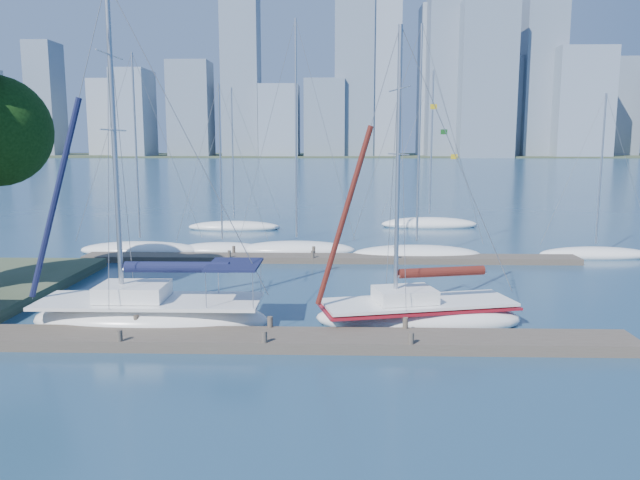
{
  "coord_description": "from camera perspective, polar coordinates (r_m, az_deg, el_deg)",
  "views": [
    {
      "loc": [
        2.5,
        -21.35,
        7.17
      ],
      "look_at": [
        1.76,
        4.0,
        3.19
      ],
      "focal_mm": 35.0,
      "sensor_mm": 36.0,
      "label": 1
    }
  ],
  "objects": [
    {
      "name": "sailboat_navy",
      "position": [
        25.38,
        -15.29,
        -5.5
      ],
      "size": [
        9.35,
        3.07,
        13.64
      ],
      "rotation": [
        0.0,
        0.0,
        0.0
      ],
      "color": "white",
      "rests_on": "ground"
    },
    {
      "name": "bg_boat_6",
      "position": [
        52.45,
        -7.85,
        1.23
      ],
      "size": [
        7.86,
        2.9,
        11.87
      ],
      "rotation": [
        0.0,
        0.0,
        0.11
      ],
      "color": "white",
      "rests_on": "ground"
    },
    {
      "name": "bg_boat_3",
      "position": [
        39.41,
        8.8,
        -1.24
      ],
      "size": [
        8.37,
        3.74,
        14.53
      ],
      "rotation": [
        0.0,
        0.0,
        -0.16
      ],
      "color": "white",
      "rests_on": "ground"
    },
    {
      "name": "bg_boat_1",
      "position": [
        41.45,
        -8.9,
        -0.82
      ],
      "size": [
        6.14,
        2.83,
        11.2
      ],
      "rotation": [
        0.0,
        0.0,
        0.14
      ],
      "color": "white",
      "rests_on": "ground"
    },
    {
      "name": "skyline",
      "position": [
        313.83,
        5.91,
        14.16
      ],
      "size": [
        503.48,
        51.31,
        114.64
      ],
      "color": "gray",
      "rests_on": "ground"
    },
    {
      "name": "far_shore",
      "position": [
        341.44,
        1.25,
        7.7
      ],
      "size": [
        800.0,
        100.0,
        1.5
      ],
      "primitive_type": "cube",
      "color": "#38472D",
      "rests_on": "ground"
    },
    {
      "name": "bg_boat_2",
      "position": [
        40.7,
        -2.14,
        -0.82
      ],
      "size": [
        7.9,
        3.49,
        15.14
      ],
      "rotation": [
        0.0,
        0.0,
        -0.15
      ],
      "color": "white",
      "rests_on": "ground"
    },
    {
      "name": "bg_boat_5",
      "position": [
        42.98,
        23.86,
        -1.17
      ],
      "size": [
        7.05,
        2.14,
        10.43
      ],
      "rotation": [
        0.0,
        0.0,
        0.03
      ],
      "color": "white",
      "rests_on": "ground"
    },
    {
      "name": "bg_boat_7",
      "position": [
        54.23,
        9.96,
        1.48
      ],
      "size": [
        8.26,
        2.71,
        13.46
      ],
      "rotation": [
        0.0,
        0.0,
        0.03
      ],
      "color": "white",
      "rests_on": "ground"
    },
    {
      "name": "near_dock",
      "position": [
        22.6,
        -4.83,
        -9.09
      ],
      "size": [
        26.0,
        2.0,
        0.4
      ],
      "primitive_type": "cube",
      "color": "#4A4136",
      "rests_on": "ground"
    },
    {
      "name": "bg_boat_0",
      "position": [
        42.37,
        -16.08,
        -0.82
      ],
      "size": [
        8.24,
        4.15,
        13.1
      ],
      "rotation": [
        0.0,
        0.0,
        0.25
      ],
      "color": "white",
      "rests_on": "ground"
    },
    {
      "name": "far_dock",
      "position": [
        38.0,
        0.88,
        -1.69
      ],
      "size": [
        30.0,
        1.8,
        0.36
      ],
      "primitive_type": "cube",
      "color": "#4A4136",
      "rests_on": "ground"
    },
    {
      "name": "sailboat_maroon",
      "position": [
        25.12,
        8.92,
        -5.57
      ],
      "size": [
        8.52,
        4.46,
        12.03
      ],
      "rotation": [
        0.0,
        0.0,
        0.23
      ],
      "color": "white",
      "rests_on": "ground"
    },
    {
      "name": "ground",
      "position": [
        22.66,
        -4.82,
        -9.57
      ],
      "size": [
        700.0,
        700.0,
        0.0
      ],
      "primitive_type": "plane",
      "color": "#18354E",
      "rests_on": "ground"
    }
  ]
}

